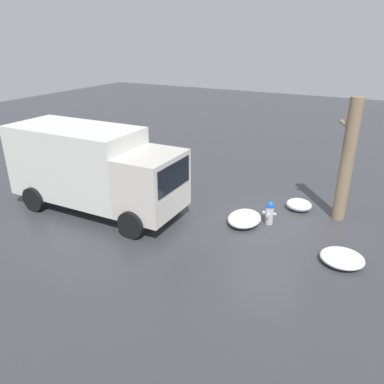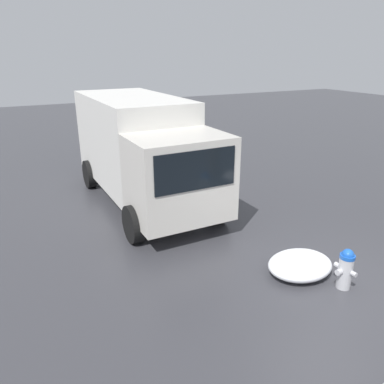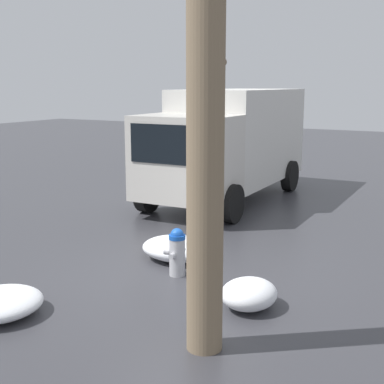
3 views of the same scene
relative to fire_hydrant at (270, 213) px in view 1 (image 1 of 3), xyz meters
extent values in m
plane|color=#38383D|center=(0.00, 0.00, -0.42)|extent=(60.00, 60.00, 0.00)
cylinder|color=#B7B7BC|center=(0.00, 0.00, -0.10)|extent=(0.26, 0.26, 0.63)
cylinder|color=blue|center=(0.00, 0.00, 0.25)|extent=(0.28, 0.28, 0.07)
sphere|color=blue|center=(0.00, 0.00, 0.28)|extent=(0.22, 0.22, 0.22)
cylinder|color=#B7B7BC|center=(-0.01, 0.18, -0.03)|extent=(0.12, 0.11, 0.11)
cylinder|color=#B7B7BC|center=(-0.18, -0.02, -0.03)|extent=(0.11, 0.10, 0.09)
cylinder|color=#B7B7BC|center=(0.18, 0.01, -0.03)|extent=(0.11, 0.10, 0.09)
cylinder|color=#7F6B51|center=(-2.00, -1.55, 1.66)|extent=(0.43, 0.43, 4.15)
cylinder|color=#7F6B51|center=(-1.80, -1.55, 2.83)|extent=(0.49, 0.12, 0.40)
cube|color=beige|center=(3.47, 1.78, 1.02)|extent=(1.68, 2.30, 1.98)
cube|color=black|center=(2.63, 1.77, 1.42)|extent=(0.06, 1.92, 0.87)
cube|color=silver|center=(6.64, 1.83, 1.30)|extent=(4.73, 2.35, 2.53)
cylinder|color=black|center=(3.56, 0.64, 0.03)|extent=(0.90, 0.29, 0.90)
cylinder|color=black|center=(3.53, 2.92, 0.03)|extent=(0.90, 0.29, 0.90)
cylinder|color=black|center=(7.83, 0.70, 0.03)|extent=(0.90, 0.29, 0.90)
cylinder|color=black|center=(7.80, 2.98, 0.03)|extent=(0.90, 0.29, 0.90)
ellipsoid|color=white|center=(0.73, 0.42, -0.21)|extent=(1.08, 1.35, 0.41)
ellipsoid|color=white|center=(-0.63, -1.56, -0.21)|extent=(0.91, 0.79, 0.41)
ellipsoid|color=white|center=(-2.52, 1.35, -0.25)|extent=(1.20, 1.14, 0.34)
camera|label=1|loc=(-3.01, 11.16, 5.51)|focal=35.00mm
camera|label=2|loc=(-4.06, 5.26, 3.77)|focal=35.00mm
camera|label=3|loc=(-7.29, -4.30, 2.72)|focal=50.00mm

